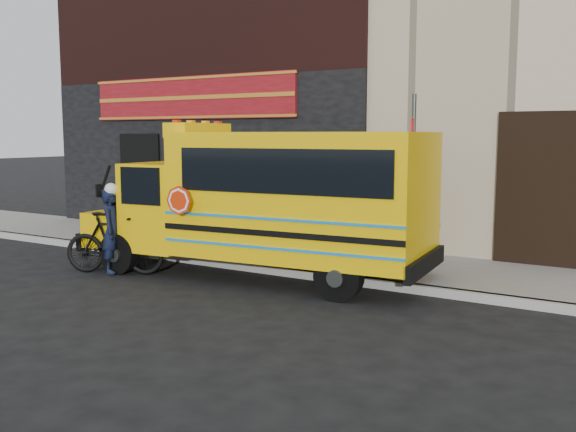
{
  "coord_description": "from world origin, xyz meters",
  "views": [
    {
      "loc": [
        6.05,
        -7.71,
        2.71
      ],
      "look_at": [
        0.18,
        1.85,
        1.27
      ],
      "focal_mm": 40.0,
      "sensor_mm": 36.0,
      "label": 1
    }
  ],
  "objects_px": {
    "sign_pole": "(412,182)",
    "bicycle": "(114,243)",
    "cyclist": "(112,233)",
    "school_bus": "(270,199)"
  },
  "relations": [
    {
      "from": "sign_pole",
      "to": "bicycle",
      "type": "relative_size",
      "value": 1.7
    },
    {
      "from": "cyclist",
      "to": "school_bus",
      "type": "bearing_deg",
      "value": -91.07
    },
    {
      "from": "bicycle",
      "to": "cyclist",
      "type": "relative_size",
      "value": 1.24
    },
    {
      "from": "sign_pole",
      "to": "bicycle",
      "type": "height_order",
      "value": "sign_pole"
    },
    {
      "from": "sign_pole",
      "to": "cyclist",
      "type": "height_order",
      "value": "sign_pole"
    },
    {
      "from": "school_bus",
      "to": "cyclist",
      "type": "distance_m",
      "value": 3.15
    },
    {
      "from": "bicycle",
      "to": "school_bus",
      "type": "bearing_deg",
      "value": -87.91
    },
    {
      "from": "bicycle",
      "to": "cyclist",
      "type": "distance_m",
      "value": 0.22
    },
    {
      "from": "school_bus",
      "to": "sign_pole",
      "type": "xyz_separation_m",
      "value": [
        2.46,
        0.81,
        0.36
      ]
    },
    {
      "from": "sign_pole",
      "to": "school_bus",
      "type": "bearing_deg",
      "value": -161.71
    }
  ]
}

